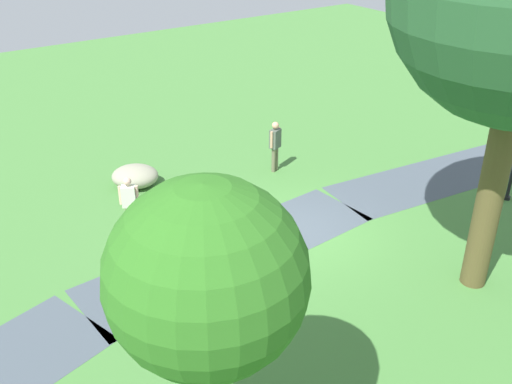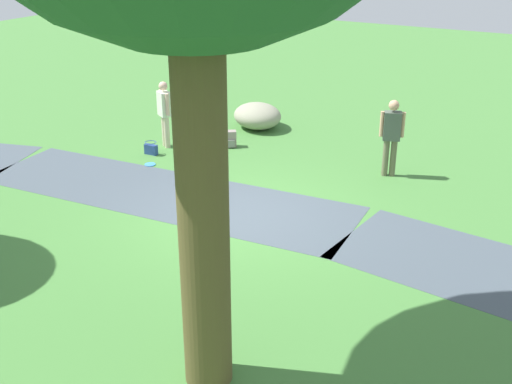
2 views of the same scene
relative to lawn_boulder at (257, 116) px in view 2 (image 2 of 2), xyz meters
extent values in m
plane|color=#457C39|center=(-2.43, 4.99, -0.33)|extent=(48.00, 48.00, 0.00)
cube|color=#454F59|center=(-0.49, 4.78, -0.33)|extent=(8.13, 2.80, 0.01)
cylinder|color=brown|center=(-4.40, 9.04, 2.05)|extent=(0.57, 0.57, 4.77)
ellipsoid|color=gray|center=(0.00, 0.00, 0.00)|extent=(1.86, 1.82, 0.66)
cylinder|color=beige|center=(1.27, 2.37, 0.06)|extent=(0.13, 0.13, 0.78)
cylinder|color=beige|center=(1.14, 2.46, 0.06)|extent=(0.13, 0.13, 0.78)
cube|color=silver|center=(1.20, 2.42, 0.75)|extent=(0.43, 0.40, 0.59)
cylinder|color=beige|center=(1.39, 2.30, 0.78)|extent=(0.08, 0.08, 0.52)
cylinder|color=beige|center=(1.02, 2.53, 0.78)|extent=(0.08, 0.08, 0.52)
sphere|color=beige|center=(1.20, 2.42, 1.18)|extent=(0.21, 0.21, 0.21)
cylinder|color=#646348|center=(-4.23, 1.56, 0.08)|extent=(0.13, 0.13, 0.82)
cylinder|color=#646348|center=(-4.08, 1.62, 0.08)|extent=(0.13, 0.13, 0.82)
cube|color=#4E5B4E|center=(-4.15, 1.59, 0.79)|extent=(0.42, 0.36, 0.61)
cylinder|color=tan|center=(-4.36, 1.51, 0.83)|extent=(0.08, 0.08, 0.54)
cylinder|color=tan|center=(-3.95, 1.67, 0.83)|extent=(0.08, 0.08, 0.54)
sphere|color=tan|center=(-4.15, 1.59, 1.24)|extent=(0.22, 0.22, 0.22)
cube|color=navy|center=(1.17, 3.06, -0.21)|extent=(0.32, 0.13, 0.24)
torus|color=navy|center=(1.17, 3.06, -0.03)|extent=(0.28, 0.28, 0.02)
cube|color=gray|center=(0.66, 1.08, -0.13)|extent=(0.34, 0.32, 0.40)
cube|color=#A28272|center=(0.60, 1.20, -0.21)|extent=(0.20, 0.15, 0.18)
cube|color=gray|center=(-0.17, 1.65, -0.13)|extent=(0.34, 0.33, 0.40)
cube|color=gray|center=(-0.25, 1.76, -0.21)|extent=(0.19, 0.16, 0.18)
cylinder|color=#4090DC|center=(0.76, 3.63, -0.32)|extent=(0.25, 0.25, 0.02)
camera|label=1|loc=(6.14, 15.25, 7.95)|focal=41.01mm
camera|label=2|loc=(-7.95, 14.18, 4.83)|focal=44.55mm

